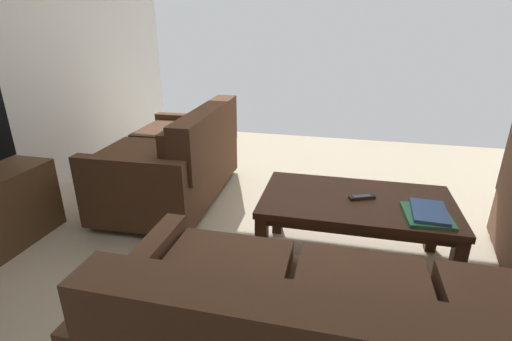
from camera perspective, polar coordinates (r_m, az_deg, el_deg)
The scene contains 5 objects.
ground_plane at distance 2.84m, azimuth 6.84°, elevation -10.23°, with size 4.83×5.31×0.01m, color #B7A88E.
loveseat_near at distance 3.35m, azimuth -11.93°, elevation 1.50°, with size 0.89×1.46×0.83m.
coffee_table at distance 2.44m, azimuth 14.77°, elevation -5.56°, with size 1.16×0.66×0.47m.
book_stack at distance 2.32m, azimuth 24.46°, elevation -5.95°, with size 0.26×0.31×0.04m.
tv_remote at distance 2.41m, azimuth 15.63°, elevation -3.91°, with size 0.16×0.10×0.02m.
Camera 1 is at (-0.22, 2.41, 1.48)m, focal length 26.61 mm.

